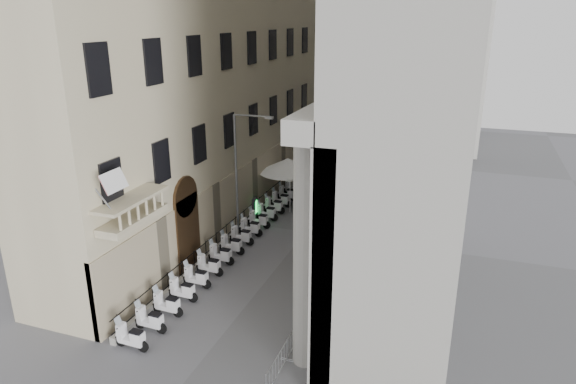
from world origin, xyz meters
name	(u,v)px	position (x,y,z in m)	size (l,w,h in m)	color
far_building	(387,7)	(0.00, 48.00, 15.00)	(22.00, 10.00, 30.00)	beige
iron_fence	(242,230)	(-4.30, 18.00, 0.00)	(0.30, 28.00, 1.40)	black
blue_awning	(383,206)	(4.15, 26.00, 0.00)	(1.60, 3.00, 3.00)	navy
flag	(132,335)	(-4.00, 5.00, 0.00)	(1.00, 1.40, 8.20)	#9E0C11
scooter_0	(133,349)	(-3.32, 4.11, 0.00)	(0.56, 1.40, 1.50)	white
scooter_1	(151,331)	(-3.32, 5.58, 0.00)	(0.56, 1.40, 1.50)	white
scooter_2	(168,315)	(-3.32, 7.06, 0.00)	(0.56, 1.40, 1.50)	white
scooter_3	(184,300)	(-3.32, 8.53, 0.00)	(0.56, 1.40, 1.50)	white
scooter_4	(197,287)	(-3.32, 10.00, 0.00)	(0.56, 1.40, 1.50)	white
scooter_5	(210,275)	(-3.32, 11.47, 0.00)	(0.56, 1.40, 1.50)	white
scooter_6	(221,264)	(-3.32, 12.94, 0.00)	(0.56, 1.40, 1.50)	white
scooter_7	(232,253)	(-3.32, 14.42, 0.00)	(0.56, 1.40, 1.50)	white
scooter_8	(242,244)	(-3.32, 15.89, 0.00)	(0.56, 1.40, 1.50)	white
scooter_9	(251,235)	(-3.32, 17.36, 0.00)	(0.56, 1.40, 1.50)	white
scooter_10	(259,227)	(-3.32, 18.83, 0.00)	(0.56, 1.40, 1.50)	white
scooter_11	(267,220)	(-3.32, 20.31, 0.00)	(0.56, 1.40, 1.50)	white
scooter_12	(274,213)	(-3.32, 21.78, 0.00)	(0.56, 1.40, 1.50)	white
scooter_13	(281,207)	(-3.32, 23.25, 0.00)	(0.56, 1.40, 1.50)	white
scooter_14	(287,201)	(-3.32, 24.72, 0.00)	(0.56, 1.40, 1.50)	white
scooter_15	(293,195)	(-3.32, 26.20, 0.00)	(0.56, 1.40, 1.50)	white
barrier_0	(277,378)	(3.48, 4.43, 0.00)	(0.60, 2.40, 1.10)	#AFB1B7
barrier_1	(297,344)	(3.48, 6.93, 0.00)	(0.60, 2.40, 1.10)	#AFB1B7
barrier_2	(313,315)	(3.48, 9.43, 0.00)	(0.60, 2.40, 1.10)	#AFB1B7
barrier_3	(326,291)	(3.48, 11.93, 0.00)	(0.60, 2.40, 1.10)	#AFB1B7
barrier_4	(338,271)	(3.48, 14.43, 0.00)	(0.60, 2.40, 1.10)	#AFB1B7
barrier_5	(347,253)	(3.48, 16.93, 0.00)	(0.60, 2.40, 1.10)	#AFB1B7
barrier_6	(356,238)	(3.48, 19.43, 0.00)	(0.60, 2.40, 1.10)	#AFB1B7
barrier_7	(364,224)	(3.48, 21.93, 0.00)	(0.60, 2.40, 1.10)	#AFB1B7
barrier_8	(370,212)	(3.48, 24.43, 0.00)	(0.60, 2.40, 1.10)	#AFB1B7
security_tent	(285,163)	(-3.60, 25.04, 3.04)	(4.48, 4.48, 3.64)	white
street_lamp	(240,165)	(-3.87, 17.25, 4.94)	(2.70, 0.23, 8.28)	gray
info_kiosk	(255,209)	(-4.19, 20.12, 0.83)	(0.39, 0.80, 1.63)	black
pedestrian_a	(335,183)	(-0.24, 27.91, 0.83)	(0.60, 0.40, 1.65)	#0D0F37
pedestrian_b	(348,193)	(1.49, 25.50, 0.98)	(0.95, 0.74, 1.96)	black
pedestrian_c	(337,160)	(-1.67, 34.30, 1.00)	(0.98, 0.64, 2.00)	black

